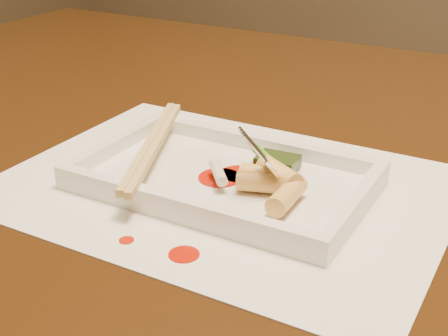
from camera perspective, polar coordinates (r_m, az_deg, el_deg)
The scene contains 21 objects.
table at distance 0.73m, azimuth 4.10°, elevation -4.63°, with size 1.40×0.90×0.75m.
placemat at distance 0.57m, azimuth 0.00°, elevation -1.70°, with size 0.40×0.30×0.00m, color white.
sauce_splatter_a at distance 0.47m, azimuth -3.68°, elevation -7.88°, with size 0.02×0.02×0.00m, color #BC1605.
sauce_splatter_b at distance 0.50m, azimuth -8.90°, elevation -6.54°, with size 0.01×0.01×0.00m, color #BC1605.
plate_base at distance 0.57m, azimuth 0.00°, elevation -1.27°, with size 0.26×0.16×0.01m, color white.
plate_rim_far at distance 0.63m, azimuth 3.32°, elevation 2.27°, with size 0.26×0.01×0.01m, color white.
plate_rim_near at distance 0.51m, azimuth -4.08°, elevation -3.40°, with size 0.26×0.01×0.01m, color white.
plate_rim_left at distance 0.63m, azimuth -9.89°, elevation 2.10°, with size 0.01×0.14×0.01m, color white.
plate_rim_right at distance 0.52m, azimuth 11.95°, elevation -3.13°, with size 0.01×0.14×0.01m, color white.
veg_piece at distance 0.58m, azimuth 4.92°, elevation 0.52°, with size 0.04×0.03×0.01m, color black.
scallion_white at distance 0.55m, azimuth -0.53°, elevation -0.40°, with size 0.01×0.01×0.04m, color #EAEACC.
scallion_green at distance 0.56m, azimuth 4.74°, elevation 0.14°, with size 0.01×0.01×0.09m, color #3D9017.
chopstick_a at distance 0.60m, azimuth -6.83°, elevation 2.27°, with size 0.01×0.21×0.01m, color tan.
chopstick_b at distance 0.60m, azimuth -6.20°, elevation 2.13°, with size 0.01×0.21×0.01m, color tan.
fork at distance 0.53m, azimuth 7.65°, elevation 5.44°, with size 0.09×0.10×0.14m, color silver, non-canonical shape.
sauce_blob_0 at distance 0.57m, azimuth 1.39°, elevation -0.57°, with size 0.04×0.04×0.00m, color #BC1605.
sauce_blob_1 at distance 0.57m, azimuth -0.40°, elevation -0.89°, with size 0.04×0.04×0.00m, color #BC1605.
rice_cake_0 at distance 0.52m, azimuth 5.76°, elevation -2.52°, with size 0.02×0.02×0.05m, color #EFCC6F.
rice_cake_1 at distance 0.55m, azimuth 4.07°, elevation -0.80°, with size 0.02×0.02×0.05m, color #EFCC6F.
rice_cake_2 at distance 0.54m, azimuth 5.06°, elevation -0.53°, with size 0.02×0.02×0.05m, color #EFCC6F.
rice_cake_3 at distance 0.54m, azimuth 3.41°, elevation -1.32°, with size 0.02×0.02×0.04m, color #EFCC6F.
Camera 1 is at (0.26, -0.57, 1.01)m, focal length 50.00 mm.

